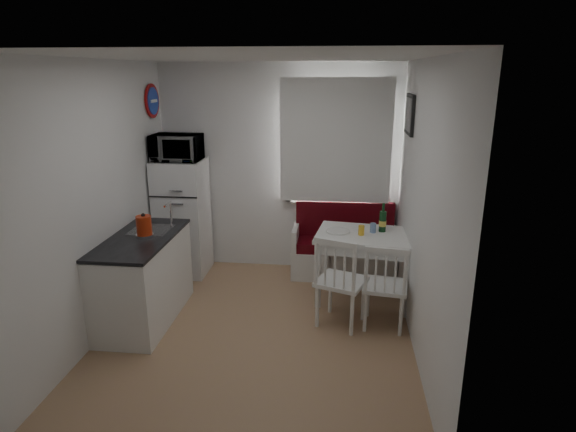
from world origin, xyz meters
The scene contains 22 objects.
floor centered at (0.00, 0.00, 0.00)m, with size 3.00×3.50×0.02m, color tan.
ceiling centered at (0.00, 0.00, 2.60)m, with size 3.00×3.50×0.02m, color white.
wall_back centered at (0.00, 1.75, 1.30)m, with size 3.00×0.02×2.60m, color white.
wall_front centered at (0.00, -1.75, 1.30)m, with size 3.00×0.02×2.60m, color white.
wall_left centered at (-1.50, 0.00, 1.30)m, with size 0.02×3.50×2.60m, color white.
wall_right centered at (1.50, 0.00, 1.30)m, with size 0.02×3.50×2.60m, color white.
window centered at (0.70, 1.72, 1.62)m, with size 1.22×0.06×1.47m, color white.
curtain centered at (0.70, 1.65, 1.68)m, with size 1.35×0.02×1.50m, color white.
kitchen_counter centered at (-1.20, 0.16, 0.46)m, with size 0.62×1.32×1.16m.
wall_sign centered at (-1.47, 1.45, 2.15)m, with size 0.40×0.40×0.03m, color #1C3DAB.
picture_frame centered at (1.48, 1.10, 2.05)m, with size 0.04×0.52×0.42m, color black.
bench centered at (0.84, 1.51, 0.31)m, with size 1.29×0.49×0.92m.
dining_table centered at (1.07, 0.84, 0.70)m, with size 1.13×0.86×0.79m.
chair_left centered at (0.82, 0.18, 0.60)m, with size 0.58×0.57×0.52m.
chair_right centered at (1.25, 0.18, 0.56)m, with size 0.48×0.46×0.49m.
fridge centered at (-1.18, 1.40, 0.73)m, with size 0.58×0.58×1.46m, color white.
microwave centered at (-1.18, 1.35, 1.62)m, with size 0.57×0.39×0.32m, color white.
kettle centered at (-1.15, 0.16, 1.02)m, with size 0.18×0.18×0.24m, color #B42B0E.
wine_bottle centered at (1.25, 0.94, 0.95)m, with size 0.08×0.08×0.32m, color #12391A, non-canonical shape.
drinking_glass_orange centered at (1.02, 0.79, 0.84)m, with size 0.07×0.07×0.11m, color yellow.
drinking_glass_blue centered at (1.15, 0.89, 0.84)m, with size 0.06×0.06×0.11m, color #728EC1.
plate centered at (0.77, 0.86, 0.80)m, with size 0.26×0.26×0.02m, color white.
Camera 1 is at (0.77, -4.19, 2.48)m, focal length 30.00 mm.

